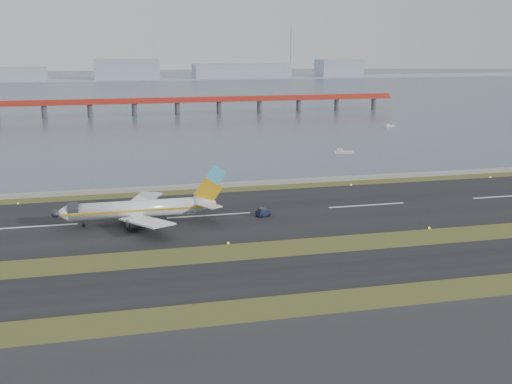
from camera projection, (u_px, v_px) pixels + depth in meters
ground at (236, 256)px, 122.80m from camera, size 1000.00×1000.00×0.00m
taxiway_strip at (250, 277)px, 111.44m from camera, size 1000.00×18.00×0.10m
runway_strip at (209, 216)px, 151.14m from camera, size 1000.00×45.00×0.10m
seawall at (191, 187)px, 179.39m from camera, size 1000.00×2.50×1.00m
bay_water at (124, 89)px, 557.56m from camera, size 1400.00×800.00×1.30m
red_pier at (177, 102)px, 362.11m from camera, size 260.00×5.00×10.20m
far_shoreline at (130, 74)px, 710.60m from camera, size 1400.00×80.00×60.50m
airliner at (140, 209)px, 143.81m from camera, size 38.52×32.89×12.80m
pushback_tug at (263, 212)px, 150.22m from camera, size 3.73×3.02×2.09m
workboat_near at (343, 152)px, 236.00m from camera, size 7.68×3.69×1.79m
workboat_far at (389, 126)px, 310.02m from camera, size 6.59×4.43×1.54m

